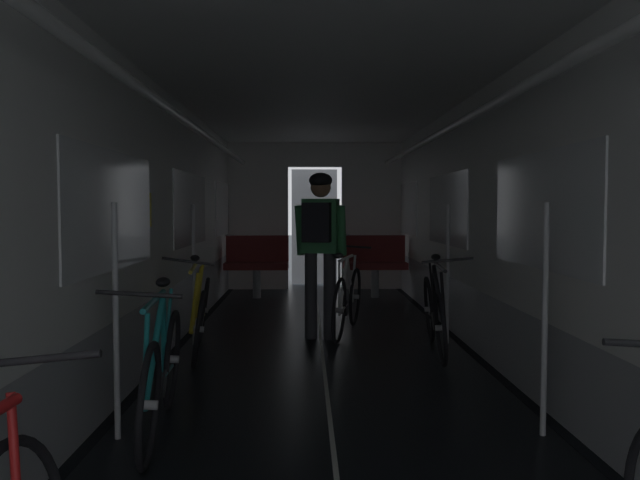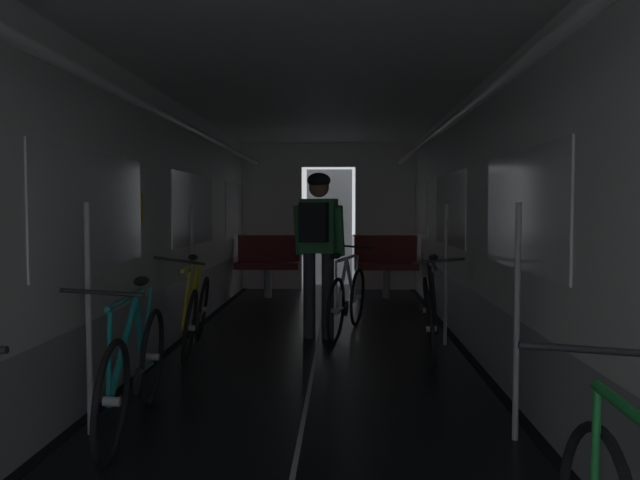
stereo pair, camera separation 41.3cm
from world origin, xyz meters
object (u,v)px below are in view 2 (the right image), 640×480
Objects in this scene: bench_seat_far_left at (268,260)px; bench_seat_far_right at (386,260)px; bicycle_black at (430,313)px; person_cyclist_aisle at (318,236)px; bicycle_white_in_aisle at (347,299)px; bicycle_yellow at (196,312)px; bicycle_teal at (134,368)px.

bench_seat_far_left and bench_seat_far_right have the same top height.
person_cyclist_aisle reaches higher than bicycle_black.
bench_seat_far_right is at bearing 78.14° from bicycle_white_in_aisle.
bicycle_yellow is 1.70m from bicycle_white_in_aisle.
bicycle_teal is 1.02× the size of bicycle_white_in_aisle.
bicycle_white_in_aisle is (-0.60, -2.87, -0.18)m from bench_seat_far_right.
person_cyclist_aisle is (1.02, 2.75, 0.69)m from bicycle_teal.
bicycle_black is at bearing 45.26° from bicycle_teal.
bicycle_teal reaches higher than bicycle_white_in_aisle.
bicycle_teal is (0.11, -2.11, 0.00)m from bicycle_yellow.
bench_seat_far_right reaches higher than bicycle_white_in_aisle.
bicycle_yellow is at bearing 179.99° from bicycle_black.
bicycle_teal is at bearing -134.74° from bicycle_black.
bench_seat_far_left is 0.58× the size of bicycle_yellow.
bench_seat_far_left is 1.80m from bench_seat_far_right.
bicycle_yellow is 1.02× the size of bicycle_white_in_aisle.
bicycle_yellow is at bearing 93.00° from bicycle_teal.
bicycle_white_in_aisle is at bearing -101.86° from bench_seat_far_right.
person_cyclist_aisle is at bearing -106.11° from bench_seat_far_right.
bicycle_black reaches higher than bicycle_white_in_aisle.
bicycle_yellow is 1.47m from person_cyclist_aisle.
bench_seat_far_left reaches higher than bicycle_white_in_aisle.
bicycle_teal is at bearing -108.11° from bench_seat_far_right.
bicycle_white_in_aisle is (1.20, -2.87, -0.18)m from bench_seat_far_left.
bicycle_black is 0.98× the size of person_cyclist_aisle.
bicycle_yellow is 1.00× the size of bicycle_black.
bicycle_white_in_aisle is at bearing -67.35° from bench_seat_far_left.
bench_seat_far_left is 5.89m from bicycle_teal.
bench_seat_far_right is 0.58× the size of bicycle_yellow.
person_cyclist_aisle is (1.13, 0.64, 0.69)m from bicycle_yellow.
bench_seat_far_right is 6.20m from bicycle_teal.
bicycle_black is at bearing -0.01° from bicycle_yellow.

